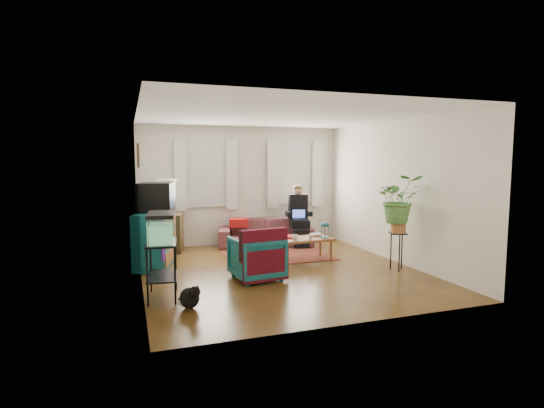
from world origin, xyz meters
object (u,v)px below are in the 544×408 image
object	(u,v)px
aquarium_stand	(162,270)
plant_stand	(397,251)
coffee_table	(304,249)
dresser	(155,239)
armchair	(256,256)
side_table	(169,233)
sofa	(265,228)

from	to	relation	value
aquarium_stand	plant_stand	bearing A→B (deg)	10.16
aquarium_stand	coffee_table	distance (m)	3.03
dresser	aquarium_stand	distance (m)	1.84
coffee_table	plant_stand	size ratio (longest dim) A/B	1.59
armchair	coffee_table	bearing A→B (deg)	-150.19
armchair	aquarium_stand	bearing A→B (deg)	10.54
aquarium_stand	side_table	bearing A→B (deg)	90.19
sofa	aquarium_stand	world-z (taller)	sofa
dresser	armchair	world-z (taller)	dresser
coffee_table	plant_stand	distance (m)	1.69
sofa	coffee_table	bearing A→B (deg)	-67.30
dresser	aquarium_stand	size ratio (longest dim) A/B	1.38
aquarium_stand	armchair	size ratio (longest dim) A/B	1.03
coffee_table	plant_stand	world-z (taller)	plant_stand
coffee_table	plant_stand	bearing A→B (deg)	-45.74
coffee_table	armchair	bearing A→B (deg)	-145.12
side_table	armchair	xyz separation A→B (m)	(1.13, -2.47, -0.02)
side_table	armchair	size ratio (longest dim) A/B	1.04
side_table	armchair	distance (m)	2.72
coffee_table	dresser	bearing A→B (deg)	168.17
aquarium_stand	dresser	bearing A→B (deg)	96.65
side_table	plant_stand	distance (m)	4.49
aquarium_stand	coffee_table	size ratio (longest dim) A/B	0.75
sofa	aquarium_stand	size ratio (longest dim) A/B	2.62
aquarium_stand	armchair	world-z (taller)	aquarium_stand
plant_stand	aquarium_stand	bearing A→B (deg)	-176.80
side_table	dresser	bearing A→B (deg)	-107.10
side_table	dresser	world-z (taller)	dresser
side_table	armchair	bearing A→B (deg)	-65.52
sofa	plant_stand	bearing A→B (deg)	-48.38
dresser	plant_stand	world-z (taller)	dresser
armchair	plant_stand	distance (m)	2.45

